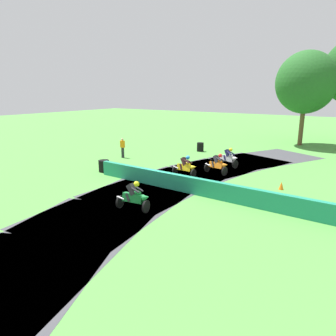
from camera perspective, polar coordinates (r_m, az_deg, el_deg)
name	(u,v)px	position (r m, az deg, el deg)	size (l,w,h in m)	color
ground_plane	(159,186)	(17.92, -1.75, -3.34)	(120.00, 120.00, 0.00)	#4C933D
track_asphalt	(175,189)	(17.28, 1.22, -3.98)	(9.83, 32.12, 0.01)	#3D3D42
safety_barrier	(247,197)	(15.26, 14.50, -5.16)	(0.30, 19.64, 0.90)	#1E8466
motorcycle_lead_white	(229,158)	(22.76, 11.24, 1.89)	(1.71, 1.09, 1.42)	black
motorcycle_chase_orange	(218,164)	(20.65, 9.18, 0.68)	(1.71, 0.99, 1.43)	black
motorcycle_trailing_yellow	(186,167)	(19.74, 3.30, 0.25)	(1.69, 0.78, 1.43)	black
motorcycle_fourth_green	(135,197)	(14.23, -6.22, -5.30)	(1.67, 0.88, 1.42)	black
tire_stack_near	(200,147)	(28.30, 6.00, 3.90)	(0.62, 0.62, 0.80)	black
tire_stack_mid_a	(104,166)	(21.42, -11.80, 0.38)	(0.71, 0.71, 0.80)	black
track_marshal	(123,148)	(25.61, -8.41, 3.71)	(0.34, 0.24, 1.63)	#232328
traffic_cone	(281,186)	(18.34, 20.26, -3.09)	(0.28, 0.28, 0.44)	orange
tree_mid_rise	(306,83)	(33.80, 24.21, 14.24)	(5.73, 5.73, 9.18)	brown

